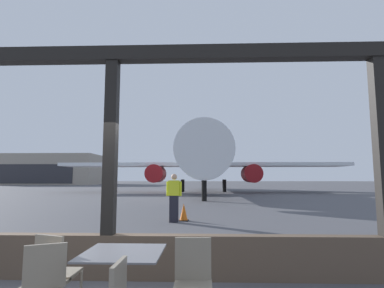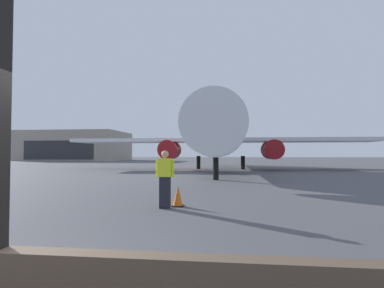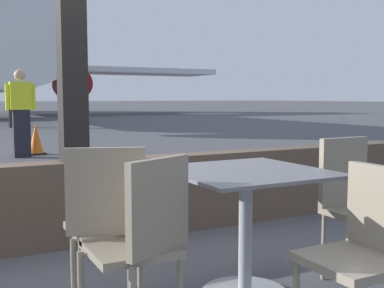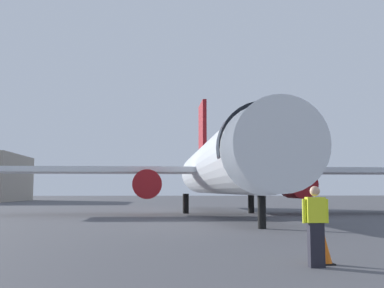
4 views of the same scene
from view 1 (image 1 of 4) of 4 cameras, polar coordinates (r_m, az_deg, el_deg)
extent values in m
plane|color=#4C4C51|center=(45.03, 0.02, -8.43)|extent=(220.00, 220.00, 0.00)
cube|color=brown|center=(5.35, -15.59, -19.65)|extent=(9.04, 0.24, 0.68)
cube|color=black|center=(5.61, -14.52, 15.87)|extent=(9.04, 0.24, 0.24)
cube|color=black|center=(5.20, -15.11, -3.98)|extent=(0.20, 0.20, 3.57)
cube|color=black|center=(5.76, 32.22, -3.43)|extent=(0.20, 0.20, 3.57)
cube|color=slate|center=(3.68, -12.81, -19.27)|extent=(0.87, 0.87, 0.02)
cube|color=gray|center=(3.48, 0.17, -25.30)|extent=(0.40, 0.40, 0.04)
cube|color=gray|center=(3.59, 0.19, -20.66)|extent=(0.40, 0.05, 0.45)
cube|color=gray|center=(2.87, -13.67, -24.41)|extent=(0.04, 0.40, 0.39)
cube|color=gray|center=(3.86, -25.95, -22.73)|extent=(0.40, 0.40, 0.04)
cube|color=gray|center=(3.63, -25.85, -19.95)|extent=(0.38, 0.21, 0.44)
cube|color=gray|center=(4.16, -23.55, -21.38)|extent=(0.40, 0.40, 0.04)
cube|color=gray|center=(3.98, -25.34, -18.40)|extent=(0.39, 0.18, 0.45)
cylinder|color=gray|center=(4.46, -23.64, -23.50)|extent=(0.03, 0.03, 0.48)
cylinder|color=silver|center=(34.34, 2.15, -3.44)|extent=(3.87, 27.80, 3.87)
cone|color=silver|center=(19.17, 2.29, -1.10)|extent=(3.68, 2.60, 3.68)
cylinder|color=black|center=(21.08, 2.26, -1.17)|extent=(3.95, 0.90, 3.95)
cube|color=silver|center=(35.13, -11.55, -3.88)|extent=(14.67, 4.20, 0.36)
cube|color=silver|center=(35.19, 15.83, -3.77)|extent=(14.67, 4.20, 0.36)
cylinder|color=maroon|center=(33.12, -6.80, -5.55)|extent=(1.90, 3.20, 1.90)
cylinder|color=maroon|center=(33.15, 11.12, -5.47)|extent=(1.90, 3.20, 1.90)
cube|color=maroon|center=(47.09, 2.08, 1.05)|extent=(0.36, 4.40, 5.20)
cylinder|color=black|center=(21.31, 2.29, -8.76)|extent=(0.36, 0.36, 1.42)
cylinder|color=black|center=(35.22, -1.78, -7.83)|extent=(0.44, 0.44, 1.42)
cylinder|color=black|center=(35.23, 6.11, -7.79)|extent=(0.44, 0.44, 1.42)
cube|color=black|center=(11.27, -3.41, -12.06)|extent=(0.32, 0.20, 0.95)
cube|color=yellow|center=(11.22, -3.39, -8.24)|extent=(0.40, 0.22, 0.55)
sphere|color=tan|center=(11.21, -3.37, -6.17)|extent=(0.22, 0.22, 0.22)
cylinder|color=yellow|center=(11.26, -4.61, -8.35)|extent=(0.09, 0.09, 0.52)
cylinder|color=yellow|center=(11.18, -2.16, -8.38)|extent=(0.09, 0.09, 0.52)
cone|color=orange|center=(11.64, -1.56, -12.65)|extent=(0.32, 0.32, 0.64)
cube|color=black|center=(11.68, -1.57, -14.14)|extent=(0.36, 0.36, 0.03)
cube|color=#9E9384|center=(85.04, -24.51, -4.45)|extent=(24.34, 16.69, 7.26)
cube|color=#2D2D33|center=(77.59, -27.31, -4.99)|extent=(17.04, 0.10, 4.36)
camera|label=2|loc=(2.29, 23.35, -4.51)|focal=28.36mm
camera|label=3|loc=(2.75, -63.94, -11.12)|focal=44.94mm
camera|label=4|loc=(4.67, -73.25, -1.20)|focal=43.65mm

